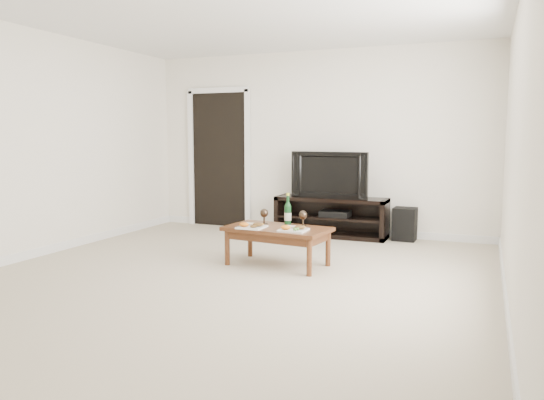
{
  "coord_description": "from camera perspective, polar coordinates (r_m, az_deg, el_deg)",
  "views": [
    {
      "loc": [
        2.29,
        -4.58,
        1.38
      ],
      "look_at": [
        0.15,
        0.72,
        0.7
      ],
      "focal_mm": 35.0,
      "sensor_mm": 36.0,
      "label": 1
    }
  ],
  "objects": [
    {
      "name": "wine_bottle",
      "position": [
        5.85,
        1.71,
        -0.94
      ],
      "size": [
        0.07,
        0.07,
        0.35
      ],
      "primitive_type": "cylinder",
      "color": "#0F3818",
      "rests_on": "coffee_table"
    },
    {
      "name": "doorway",
      "position": [
        8.27,
        -5.68,
        4.29
      ],
      "size": [
        0.9,
        0.02,
        2.05
      ],
      "primitive_type": "cube",
      "color": "black",
      "rests_on": "ground"
    },
    {
      "name": "back_wall",
      "position": [
        7.7,
        4.74,
        6.17
      ],
      "size": [
        5.0,
        0.04,
        2.6
      ],
      "primitive_type": "cube",
      "color": "white",
      "rests_on": "ground"
    },
    {
      "name": "plate_left",
      "position": [
        5.64,
        -2.19,
        -2.68
      ],
      "size": [
        0.27,
        0.27,
        0.07
      ],
      "primitive_type": "cube",
      "color": "white",
      "rests_on": "coffee_table"
    },
    {
      "name": "floor",
      "position": [
        5.31,
        -4.44,
        -8.32
      ],
      "size": [
        5.5,
        5.5,
        0.0
      ],
      "primitive_type": "plane",
      "color": "#C3B69D",
      "rests_on": "ground"
    },
    {
      "name": "media_console",
      "position": [
        7.43,
        6.38,
        -1.81
      ],
      "size": [
        1.55,
        0.45,
        0.55
      ],
      "primitive_type": "cube",
      "color": "black",
      "rests_on": "ground"
    },
    {
      "name": "goblet_left",
      "position": [
        5.9,
        -0.85,
        -1.76
      ],
      "size": [
        0.09,
        0.09,
        0.17
      ],
      "primitive_type": null,
      "color": "#34271C",
      "rests_on": "coffee_table"
    },
    {
      "name": "coffee_table",
      "position": [
        5.73,
        0.58,
        -5.01
      ],
      "size": [
        1.16,
        0.72,
        0.42
      ],
      "primitive_type": "cube",
      "rotation": [
        0.0,
        0.0,
        -0.12
      ],
      "color": "#583018",
      "rests_on": "ground"
    },
    {
      "name": "goblet_right",
      "position": [
        5.76,
        3.35,
        -1.97
      ],
      "size": [
        0.09,
        0.09,
        0.17
      ],
      "primitive_type": null,
      "color": "#34271C",
      "rests_on": "coffee_table"
    },
    {
      "name": "ceiling",
      "position": [
        5.27,
        -4.72,
        20.36
      ],
      "size": [
        5.0,
        5.5,
        0.04
      ],
      "primitive_type": "cube",
      "color": "white",
      "rests_on": "back_wall"
    },
    {
      "name": "plate_right",
      "position": [
        5.47,
        2.33,
        -2.98
      ],
      "size": [
        0.27,
        0.27,
        0.07
      ],
      "primitive_type": "cube",
      "color": "white",
      "rests_on": "coffee_table"
    },
    {
      "name": "av_receiver",
      "position": [
        7.4,
        6.82,
        -1.47
      ],
      "size": [
        0.41,
        0.31,
        0.08
      ],
      "primitive_type": "cube",
      "rotation": [
        0.0,
        0.0,
        0.02
      ],
      "color": "black",
      "rests_on": "media_console"
    },
    {
      "name": "subwoofer",
      "position": [
        7.33,
        14.09,
        -2.52
      ],
      "size": [
        0.3,
        0.3,
        0.44
      ],
      "primitive_type": "cube",
      "rotation": [
        0.0,
        0.0,
        -0.03
      ],
      "color": "black",
      "rests_on": "ground"
    },
    {
      "name": "television",
      "position": [
        7.36,
        6.44,
        2.74
      ],
      "size": [
        1.11,
        0.25,
        0.63
      ],
      "primitive_type": "imported",
      "rotation": [
        0.0,
        0.0,
        -0.1
      ],
      "color": "black",
      "rests_on": "media_console"
    }
  ]
}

